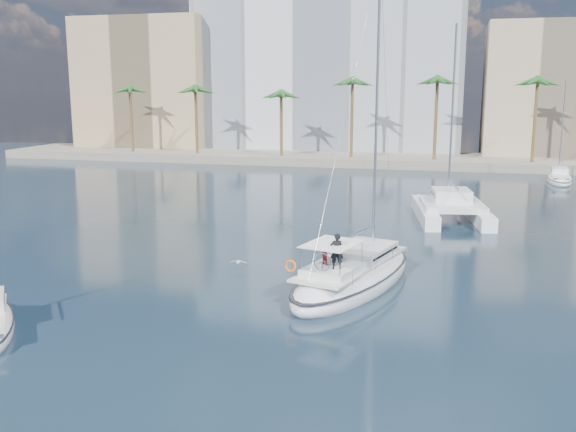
# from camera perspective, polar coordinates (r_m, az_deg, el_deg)

# --- Properties ---
(ground) EXTENTS (160.00, 160.00, 0.00)m
(ground) POSITION_cam_1_polar(r_m,az_deg,el_deg) (34.78, 0.82, -6.58)
(ground) COLOR black
(ground) RESTS_ON ground
(quay) EXTENTS (120.00, 14.00, 1.20)m
(quay) POSITION_cam_1_polar(r_m,az_deg,el_deg) (94.05, 9.57, 4.96)
(quay) COLOR gray
(quay) RESTS_ON ground
(building_modern) EXTENTS (42.00, 16.00, 28.00)m
(building_modern) POSITION_cam_1_polar(r_m,az_deg,el_deg) (107.08, 3.80, 13.02)
(building_modern) COLOR silver
(building_modern) RESTS_ON ground
(building_tan_left) EXTENTS (22.00, 14.00, 22.00)m
(building_tan_left) POSITION_cam_1_polar(r_m,az_deg,el_deg) (112.75, -12.07, 11.18)
(building_tan_left) COLOR tan
(building_tan_left) RESTS_ON ground
(building_beige) EXTENTS (20.00, 14.00, 20.00)m
(building_beige) POSITION_cam_1_polar(r_m,az_deg,el_deg) (103.19, 22.64, 10.04)
(building_beige) COLOR tan
(building_beige) RESTS_ON ground
(palm_left) EXTENTS (3.60, 3.60, 12.30)m
(palm_left) POSITION_cam_1_polar(r_m,az_deg,el_deg) (98.47, -10.94, 10.83)
(palm_left) COLOR brown
(palm_left) RESTS_ON ground
(palm_centre) EXTENTS (3.60, 3.60, 12.30)m
(palm_centre) POSITION_cam_1_polar(r_m,az_deg,el_deg) (89.53, 9.55, 10.86)
(palm_centre) COLOR brown
(palm_centre) RESTS_ON ground
(main_sloop) EXTENTS (7.27, 13.21, 18.70)m
(main_sloop) POSITION_cam_1_polar(r_m,az_deg,el_deg) (35.46, 5.87, -5.35)
(main_sloop) COLOR white
(main_sloop) RESTS_ON ground
(catamaran) EXTENTS (6.99, 11.47, 15.86)m
(catamaran) POSITION_cam_1_polar(r_m,az_deg,el_deg) (54.78, 14.29, 0.87)
(catamaran) COLOR white
(catamaran) RESTS_ON ground
(seagull) EXTENTS (1.09, 0.47, 0.20)m
(seagull) POSITION_cam_1_polar(r_m,az_deg,el_deg) (38.65, -4.42, -4.09)
(seagull) COLOR silver
(seagull) RESTS_ON ground
(moored_yacht_a) EXTENTS (3.37, 9.52, 11.90)m
(moored_yacht_a) POSITION_cam_1_polar(r_m,az_deg,el_deg) (80.85, 22.96, 2.79)
(moored_yacht_a) COLOR white
(moored_yacht_a) RESTS_ON ground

